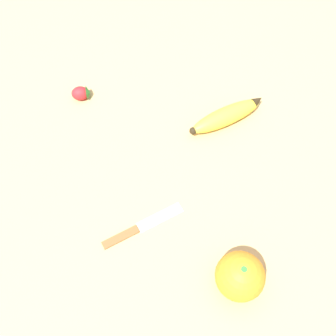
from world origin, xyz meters
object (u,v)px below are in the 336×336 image
at_px(orange, 240,276).
at_px(strawberry, 82,93).
at_px(banana, 227,116).
at_px(paring_knife, 140,227).

relative_size(orange, strawberry, 1.63).
bearing_deg(banana, orange, -119.28).
bearing_deg(paring_knife, orange, 30.71).
relative_size(banana, paring_knife, 1.13).
relative_size(banana, orange, 1.85).
distance_m(orange, strawberry, 0.54).
bearing_deg(paring_knife, strawberry, 175.54).
height_order(orange, paring_knife, orange).
bearing_deg(strawberry, paring_knife, -73.67).
distance_m(banana, orange, 0.37).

